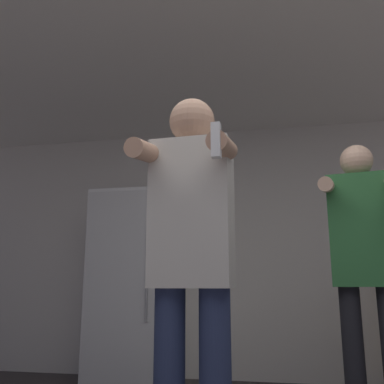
{
  "coord_description": "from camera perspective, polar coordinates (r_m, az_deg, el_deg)",
  "views": [
    {
      "loc": [
        0.23,
        -1.25,
        0.89
      ],
      "look_at": [
        -0.14,
        0.62,
        1.31
      ],
      "focal_mm": 40.0,
      "sensor_mm": 36.0,
      "label": 1
    }
  ],
  "objects": [
    {
      "name": "person_woman_foreground",
      "position": [
        1.9,
        -0.05,
        -8.91
      ],
      "size": [
        0.44,
        0.44,
        1.76
      ],
      "color": "navy",
      "rests_on": "ground_plane"
    },
    {
      "name": "wall_back",
      "position": [
        4.47,
        8.31,
        -7.43
      ],
      "size": [
        7.0,
        0.06,
        2.55
      ],
      "color": "silver",
      "rests_on": "ground_plane"
    },
    {
      "name": "ceiling_slab",
      "position": [
        3.3,
        5.95,
        18.23
      ],
      "size": [
        7.0,
        3.69,
        0.05
      ],
      "color": "silver",
      "rests_on": "wall_back"
    },
    {
      "name": "person_man_side",
      "position": [
        2.74,
        22.06,
        -8.27
      ],
      "size": [
        0.49,
        0.5,
        1.75
      ],
      "color": "black",
      "rests_on": "ground_plane"
    },
    {
      "name": "refrigerator",
      "position": [
        4.33,
        -7.86,
        -12.12
      ],
      "size": [
        0.76,
        0.67,
        1.82
      ],
      "color": "white",
      "rests_on": "ground_plane"
    }
  ]
}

